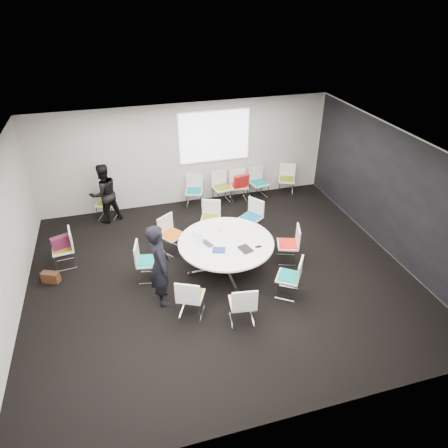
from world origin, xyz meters
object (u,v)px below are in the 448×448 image
object	(u,v)px
chair_ring_f	(191,303)
chair_back_e	(286,185)
chair_back_c	(239,191)
chair_back_a	(194,197)
maroon_bag	(61,242)
chair_back_d	(259,188)
person_main	(160,265)
brown_bag	(51,277)
laptop	(209,243)
chair_spare_left	(65,255)
chair_ring_d	(172,241)
chair_back_b	(222,193)
conference_table	(226,250)
chair_ring_c	(211,225)
chair_ring_g	(242,310)
chair_ring_h	(288,284)
chair_person_back	(107,208)
cup	(220,230)
chair_ring_e	(148,268)
chair_ring_a	(288,251)
chair_ring_b	(251,223)
person_back	(104,194)

from	to	relation	value
chair_ring_f	chair_back_e	xyz separation A→B (m)	(3.75, 4.19, 0.00)
chair_back_c	chair_back_e	world-z (taller)	same
chair_back_a	maroon_bag	world-z (taller)	chair_back_a
chair_back_d	person_main	world-z (taller)	person_main
brown_bag	chair_back_e	bearing A→B (deg)	20.95
person_main	laptop	world-z (taller)	person_main
chair_spare_left	chair_ring_d	bearing A→B (deg)	-99.27
chair_back_b	chair_back_e	distance (m)	1.98
chair_back_a	brown_bag	world-z (taller)	chair_back_a
conference_table	chair_ring_c	size ratio (longest dim) A/B	2.31
person_main	conference_table	bearing A→B (deg)	-70.31
conference_table	chair_ring_g	bearing A→B (deg)	-95.14
chair_ring_h	laptop	distance (m)	1.85
chair_back_e	brown_bag	distance (m)	6.86
chair_back_d	brown_bag	world-z (taller)	chair_back_d
chair_ring_h	chair_person_back	bearing A→B (deg)	74.25
cup	maroon_bag	xyz separation A→B (m)	(-3.38, 0.69, -0.16)
chair_back_b	brown_bag	xyz separation A→B (m)	(-4.42, -2.45, -0.16)
chair_ring_e	chair_ring_a	bearing A→B (deg)	97.30
chair_ring_h	chair_back_c	bearing A→B (deg)	31.30
chair_ring_b	chair_ring_e	xyz separation A→B (m)	(-2.68, -1.11, 0.00)
chair_ring_b	chair_ring_g	xyz separation A→B (m)	(-1.15, -2.85, 0.00)
brown_bag	chair_person_back	bearing A→B (deg)	62.75
maroon_bag	conference_table	bearing A→B (deg)	-18.04
chair_ring_h	cup	world-z (taller)	chair_ring_h
chair_back_b	laptop	distance (m)	3.23
chair_ring_d	chair_ring_e	distance (m)	1.09
chair_ring_c	cup	distance (m)	1.15
chair_ring_d	cup	world-z (taller)	chair_ring_d
laptop	chair_ring_a	bearing A→B (deg)	-118.08
chair_person_back	maroon_bag	distance (m)	2.18
chair_ring_d	chair_spare_left	bearing A→B (deg)	-37.61
laptop	chair_back_d	bearing A→B (deg)	-60.86
chair_ring_g	laptop	world-z (taller)	chair_ring_g
chair_back_c	laptop	size ratio (longest dim) A/B	2.88
conference_table	chair_ring_b	world-z (taller)	chair_ring_b
chair_spare_left	chair_ring_h	bearing A→B (deg)	-124.17
chair_ring_c	chair_person_back	world-z (taller)	same
chair_ring_g	chair_person_back	bearing A→B (deg)	124.32
chair_back_b	person_back	distance (m)	3.22
chair_ring_c	laptop	xyz separation A→B (m)	(-0.39, -1.42, 0.47)
conference_table	chair_back_d	distance (m)	3.57
conference_table	chair_back_b	size ratio (longest dim) A/B	2.31
cup	chair_spare_left	bearing A→B (deg)	168.44
chair_ring_h	chair_person_back	world-z (taller)	same
chair_back_a	chair_person_back	bearing A→B (deg)	17.58
chair_spare_left	brown_bag	xyz separation A→B (m)	(-0.29, -0.53, -0.16)
chair_ring_b	laptop	world-z (taller)	chair_ring_b
chair_ring_a	chair_spare_left	xyz separation A→B (m)	(-4.80, 1.19, 0.00)
chair_ring_g	chair_back_b	world-z (taller)	same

